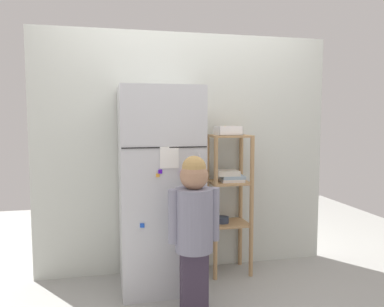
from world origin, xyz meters
The scene contains 6 objects.
ground_plane centered at (0.00, 0.00, 0.00)m, with size 6.00×6.00×0.00m, color #999993.
kitchen_wall_back centered at (0.00, 0.34, 1.06)m, with size 2.65×0.03×2.11m, color silver.
refrigerator centered at (-0.29, 0.02, 0.81)m, with size 0.64×0.61×1.61m.
child_standing centered at (-0.12, -0.50, 0.67)m, with size 0.36×0.27×1.11m.
pantry_shelf_unit centered at (0.34, 0.15, 0.73)m, with size 0.36×0.31×1.22m.
fruit_bin centered at (0.33, 0.14, 1.26)m, with size 0.21×0.19×0.08m.
Camera 1 is at (-0.70, -2.99, 1.37)m, focal length 35.61 mm.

